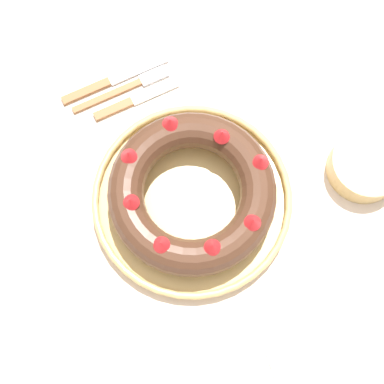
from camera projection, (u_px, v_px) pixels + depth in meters
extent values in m
plane|color=#4C4742|center=(185.00, 259.00, 1.67)|extent=(8.00, 8.00, 0.00)
cube|color=beige|center=(180.00, 197.00, 0.96)|extent=(1.18, 1.23, 0.03)
cylinder|color=tan|center=(192.00, 200.00, 0.93)|extent=(0.33, 0.33, 0.01)
torus|color=tan|center=(192.00, 198.00, 0.92)|extent=(0.35, 0.35, 0.01)
torus|color=#4C2D1E|center=(192.00, 192.00, 0.88)|extent=(0.28, 0.28, 0.06)
cone|color=red|center=(222.00, 134.00, 0.87)|extent=(0.04, 0.04, 0.02)
cone|color=red|center=(170.00, 122.00, 0.88)|extent=(0.04, 0.04, 0.02)
cone|color=red|center=(129.00, 155.00, 0.86)|extent=(0.04, 0.04, 0.02)
cone|color=red|center=(131.00, 202.00, 0.84)|extent=(0.04, 0.04, 0.02)
cone|color=red|center=(161.00, 244.00, 0.82)|extent=(0.04, 0.04, 0.02)
cone|color=red|center=(214.00, 246.00, 0.82)|extent=(0.03, 0.03, 0.02)
cone|color=red|center=(253.00, 221.00, 0.83)|extent=(0.03, 0.03, 0.02)
cone|color=red|center=(261.00, 161.00, 0.86)|extent=(0.04, 0.04, 0.02)
cube|color=#936038|center=(107.00, 96.00, 0.99)|extent=(0.01, 0.14, 0.01)
cube|color=silver|center=(154.00, 76.00, 1.00)|extent=(0.02, 0.05, 0.01)
cube|color=#936038|center=(86.00, 92.00, 0.99)|extent=(0.02, 0.09, 0.01)
cube|color=silver|center=(138.00, 69.00, 1.01)|extent=(0.02, 0.12, 0.00)
cube|color=#936038|center=(114.00, 109.00, 0.98)|extent=(0.02, 0.08, 0.01)
cube|color=silver|center=(155.00, 91.00, 0.99)|extent=(0.02, 0.09, 0.00)
cylinder|color=tan|center=(366.00, 165.00, 0.93)|extent=(0.13, 0.13, 0.05)
cube|color=white|center=(297.00, 351.00, 0.87)|extent=(0.16, 0.12, 0.00)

